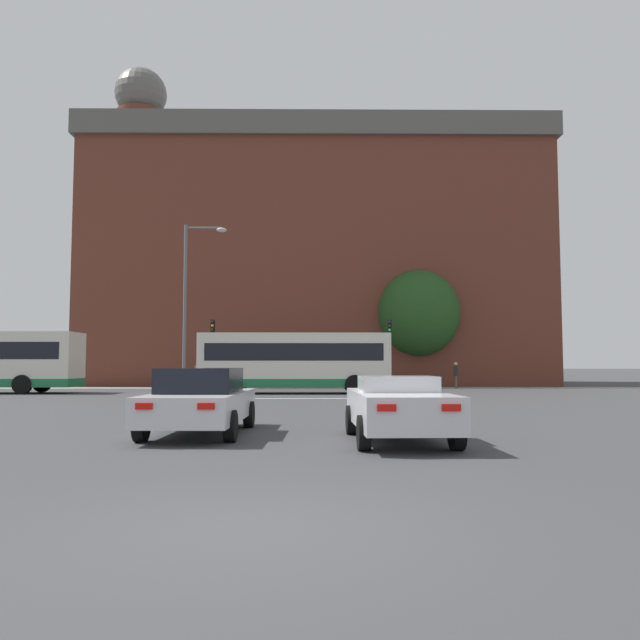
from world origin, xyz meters
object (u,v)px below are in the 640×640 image
object	(u,v)px
traffic_light_far_left	(213,342)
pedestrian_walking_east	(233,374)
pedestrian_waiting	(456,373)
car_roadster_right	(398,407)
pedestrian_walking_west	(198,372)
street_lamp_junction	(191,293)
bus_crossing_lead	(295,361)
traffic_light_far_right	(390,342)
car_saloon_left	(201,400)

from	to	relation	value
traffic_light_far_left	pedestrian_walking_east	world-z (taller)	traffic_light_far_left
traffic_light_far_left	pedestrian_waiting	xyz separation A→B (m)	(15.61, -0.33, -1.97)
car_roadster_right	pedestrian_waiting	xyz separation A→B (m)	(7.39, 27.20, 0.30)
pedestrian_walking_west	street_lamp_junction	bearing A→B (deg)	140.95
bus_crossing_lead	street_lamp_junction	xyz separation A→B (m)	(-4.96, -3.10, 3.31)
traffic_light_far_right	pedestrian_walking_east	world-z (taller)	traffic_light_far_right
traffic_light_far_right	pedestrian_walking_west	size ratio (longest dim) A/B	2.52
bus_crossing_lead	traffic_light_far_right	xyz separation A→B (m)	(5.88, 6.49, 1.23)
pedestrian_walking_east	traffic_light_far_left	bearing A→B (deg)	-41.12
traffic_light_far_left	traffic_light_far_right	xyz separation A→B (m)	(11.39, -0.33, -0.02)
car_roadster_right	bus_crossing_lead	bearing A→B (deg)	96.12
car_roadster_right	traffic_light_far_left	xyz separation A→B (m)	(-8.22, 27.53, 2.27)
car_roadster_right	pedestrian_walking_east	world-z (taller)	pedestrian_walking_east
car_saloon_left	pedestrian_walking_west	size ratio (longest dim) A/B	2.73
car_roadster_right	street_lamp_junction	xyz separation A→B (m)	(-7.68, 17.61, 4.33)
car_saloon_left	traffic_light_far_right	world-z (taller)	traffic_light_far_right
car_saloon_left	pedestrian_waiting	xyz separation A→B (m)	(11.62, 25.84, 0.24)
street_lamp_junction	pedestrian_walking_west	world-z (taller)	street_lamp_junction
traffic_light_far_right	pedestrian_waiting	size ratio (longest dim) A/B	2.60
traffic_light_far_right	car_roadster_right	bearing A→B (deg)	-96.63
car_roadster_right	pedestrian_walking_east	size ratio (longest dim) A/B	2.77
pedestrian_waiting	pedestrian_walking_east	size ratio (longest dim) A/B	1.08
pedestrian_walking_west	pedestrian_waiting	bearing A→B (deg)	-143.35
car_roadster_right	traffic_light_far_right	xyz separation A→B (m)	(3.16, 27.20, 2.25)
traffic_light_far_right	traffic_light_far_left	bearing A→B (deg)	178.34
car_saloon_left	traffic_light_far_left	distance (m)	26.56
traffic_light_far_left	pedestrian_waiting	bearing A→B (deg)	-1.20
bus_crossing_lead	pedestrian_walking_west	distance (m)	10.55
car_roadster_right	pedestrian_walking_west	bearing A→B (deg)	106.66
car_saloon_left	traffic_light_far_left	world-z (taller)	traffic_light_far_left
street_lamp_junction	car_saloon_left	bearing A→B (deg)	-78.02
car_saloon_left	pedestrian_walking_east	world-z (taller)	pedestrian_walking_east
car_saloon_left	pedestrian_walking_west	distance (m)	27.98
bus_crossing_lead	traffic_light_far_right	size ratio (longest dim) A/B	2.30
bus_crossing_lead	pedestrian_walking_east	xyz separation A→B (m)	(-4.28, 7.64, -0.80)
traffic_light_far_left	street_lamp_junction	distance (m)	10.15
car_roadster_right	pedestrian_walking_east	distance (m)	29.21
street_lamp_junction	pedestrian_waiting	distance (m)	18.31
bus_crossing_lead	pedestrian_walking_west	size ratio (longest dim) A/B	5.80
car_saloon_left	pedestrian_waiting	size ratio (longest dim) A/B	2.82
car_roadster_right	bus_crossing_lead	world-z (taller)	bus_crossing_lead
pedestrian_walking_west	traffic_light_far_right	bearing A→B (deg)	-145.24
car_roadster_right	traffic_light_far_right	distance (m)	27.48
pedestrian_waiting	pedestrian_walking_east	bearing A→B (deg)	92.60
car_saloon_left	car_roadster_right	bearing A→B (deg)	-16.47
bus_crossing_lead	street_lamp_junction	size ratio (longest dim) A/B	1.20
traffic_light_far_right	pedestrian_walking_west	xyz separation A→B (m)	(-12.55, 1.66, -1.91)
pedestrian_waiting	pedestrian_walking_west	xyz separation A→B (m)	(-16.78, 1.66, 0.04)
bus_crossing_lead	traffic_light_far_left	bearing A→B (deg)	38.92
street_lamp_junction	bus_crossing_lead	bearing A→B (deg)	32.03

